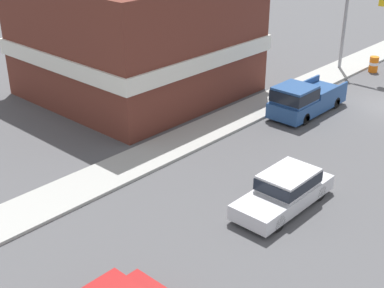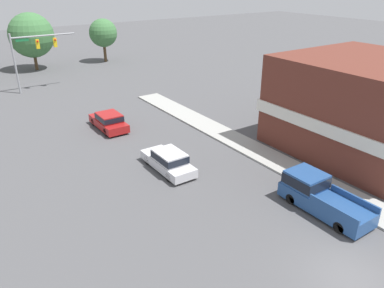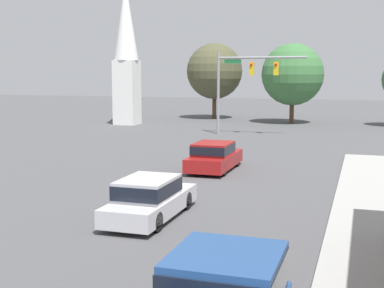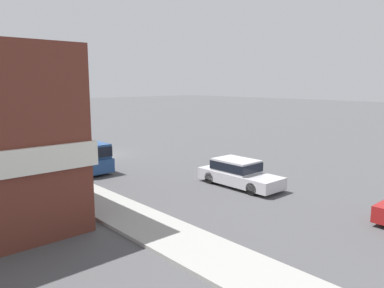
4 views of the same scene
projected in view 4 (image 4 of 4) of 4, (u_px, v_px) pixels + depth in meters
name	position (u px, v px, depth m)	size (l,w,h in m)	color
ground_plane	(97.00, 155.00, 29.51)	(200.00, 200.00, 0.00)	#4C4C4F
sidewalk_curb	(21.00, 164.00, 25.73)	(2.40, 60.00, 0.14)	#9E9E99
near_signal_assembly	(20.00, 94.00, 29.43)	(6.28, 0.49, 6.67)	gray
car_lead	(238.00, 172.00, 20.47)	(1.80, 4.84, 1.47)	black
pickup_truck_parked	(83.00, 157.00, 23.82)	(2.00, 5.40, 1.91)	black
construction_barrel	(21.00, 144.00, 30.96)	(0.64, 0.64, 1.09)	orange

